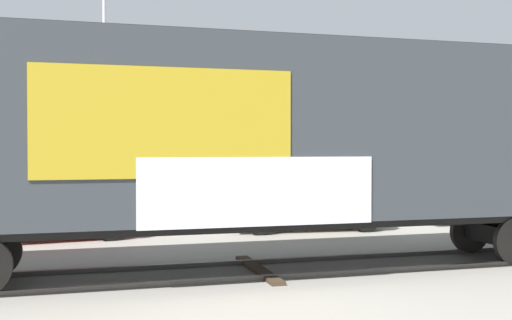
# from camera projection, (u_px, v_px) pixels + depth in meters

# --- Properties ---
(ground_plane) EXTENTS (260.00, 260.00, 0.00)m
(ground_plane) POSITION_uv_depth(u_px,v_px,m) (327.00, 267.00, 11.48)
(ground_plane) COLOR gray
(track) EXTENTS (60.01, 2.84, 0.08)m
(track) POSITION_uv_depth(u_px,v_px,m) (223.00, 271.00, 10.95)
(track) COLOR #4C4742
(track) RESTS_ON ground_plane
(freight_car) EXTENTS (18.02, 2.90, 4.33)m
(freight_car) POSITION_uv_depth(u_px,v_px,m) (268.00, 135.00, 11.13)
(freight_car) COLOR #33383D
(freight_car) RESTS_ON ground_plane
(flagpole) EXTENTS (1.25, 1.09, 9.68)m
(flagpole) POSITION_uv_depth(u_px,v_px,m) (111.00, 30.00, 20.25)
(flagpole) COLOR silver
(flagpole) RESTS_ON ground_plane
(hillside) EXTENTS (133.94, 34.03, 17.39)m
(hillside) POSITION_uv_depth(u_px,v_px,m) (123.00, 118.00, 84.60)
(hillside) COLOR silver
(hillside) RESTS_ON ground_plane
(parked_car_red) EXTENTS (4.88, 2.52, 1.58)m
(parked_car_red) POSITION_uv_depth(u_px,v_px,m) (35.00, 207.00, 14.92)
(parked_car_red) COLOR #B21E1E
(parked_car_red) RESTS_ON ground_plane
(parked_car_tan) EXTENTS (4.35, 2.22, 1.54)m
(parked_car_tan) POSITION_uv_depth(u_px,v_px,m) (305.00, 200.00, 16.89)
(parked_car_tan) COLOR #9E8966
(parked_car_tan) RESTS_ON ground_plane
(parked_car_white) EXTENTS (4.79, 2.12, 1.70)m
(parked_car_white) POSITION_uv_depth(u_px,v_px,m) (483.00, 194.00, 18.71)
(parked_car_white) COLOR silver
(parked_car_white) RESTS_ON ground_plane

